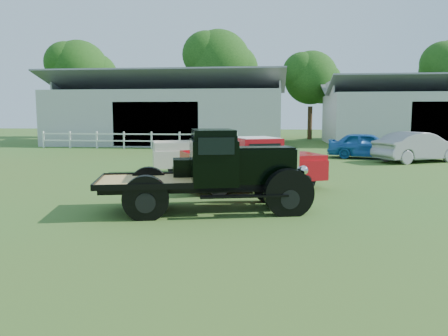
# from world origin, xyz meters

# --- Properties ---
(ground) EXTENTS (120.00, 120.00, 0.00)m
(ground) POSITION_xyz_m (0.00, 0.00, 0.00)
(ground) COLOR #366A27
(shed_left) EXTENTS (18.80, 10.20, 5.60)m
(shed_left) POSITION_xyz_m (-7.00, 26.00, 2.80)
(shed_left) COLOR #9B9B9B
(shed_left) RESTS_ON ground
(shed_right) EXTENTS (16.80, 9.20, 5.20)m
(shed_right) POSITION_xyz_m (14.00, 27.00, 2.60)
(shed_right) COLOR #9B9B9B
(shed_right) RESTS_ON ground
(fence_rail) EXTENTS (14.20, 0.16, 1.20)m
(fence_rail) POSITION_xyz_m (-8.00, 20.00, 0.60)
(fence_rail) COLOR white
(fence_rail) RESTS_ON ground
(tree_a) EXTENTS (6.30, 6.30, 10.50)m
(tree_a) POSITION_xyz_m (-18.00, 33.00, 5.25)
(tree_a) COLOR black
(tree_a) RESTS_ON ground
(tree_b) EXTENTS (6.90, 6.90, 11.50)m
(tree_b) POSITION_xyz_m (-4.00, 34.00, 5.75)
(tree_b) COLOR black
(tree_b) RESTS_ON ground
(tree_c) EXTENTS (5.40, 5.40, 9.00)m
(tree_c) POSITION_xyz_m (5.00, 33.00, 4.50)
(tree_c) COLOR black
(tree_c) RESTS_ON ground
(vintage_flatbed) EXTENTS (5.51, 3.20, 2.05)m
(vintage_flatbed) POSITION_xyz_m (-0.15, 0.91, 1.02)
(vintage_flatbed) COLOR black
(vintage_flatbed) RESTS_ON ground
(red_pickup) EXTENTS (5.01, 3.51, 1.71)m
(red_pickup) POSITION_xyz_m (0.82, 4.10, 0.85)
(red_pickup) COLOR red
(red_pickup) RESTS_ON ground
(white_pickup) EXTENTS (5.07, 3.15, 1.74)m
(white_pickup) POSITION_xyz_m (-1.12, 7.73, 0.87)
(white_pickup) COLOR beige
(white_pickup) RESTS_ON ground
(misc_car_blue) EXTENTS (4.49, 2.69, 1.43)m
(misc_car_blue) POSITION_xyz_m (6.62, 14.75, 0.72)
(misc_car_blue) COLOR #225FAA
(misc_car_blue) RESTS_ON ground
(misc_car_grey) EXTENTS (4.85, 3.55, 1.52)m
(misc_car_grey) POSITION_xyz_m (8.78, 13.16, 0.76)
(misc_car_grey) COLOR gray
(misc_car_grey) RESTS_ON ground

